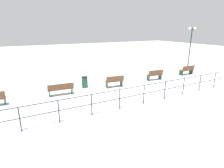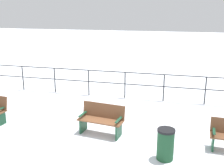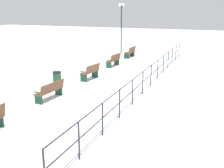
{
  "view_description": "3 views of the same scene",
  "coord_description": "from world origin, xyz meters",
  "px_view_note": "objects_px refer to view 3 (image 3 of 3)",
  "views": [
    {
      "loc": [
        -11.9,
        6.44,
        4.33
      ],
      "look_at": [
        -2.22,
        1.3,
        0.99
      ],
      "focal_mm": 29.52,
      "sensor_mm": 36.0,
      "label": 1
    },
    {
      "loc": [
        7.18,
        2.23,
        3.76
      ],
      "look_at": [
        -3.08,
        -0.4,
        0.79
      ],
      "focal_mm": 43.22,
      "sensor_mm": 36.0,
      "label": 2
    },
    {
      "loc": [
        -7.24,
        14.58,
        4.16
      ],
      "look_at": [
        -2.44,
        2.34,
        0.56
      ],
      "focal_mm": 45.55,
      "sensor_mm": 36.0,
      "label": 3
    }
  ],
  "objects_px": {
    "lamppost_near": "(121,17)",
    "bench_second": "(114,60)",
    "trash_bin": "(57,79)",
    "bench_third": "(91,72)",
    "bench_fourth": "(50,90)",
    "bench_nearest": "(130,52)"
  },
  "relations": [
    {
      "from": "bench_fourth",
      "to": "bench_second",
      "type": "bearing_deg",
      "value": -86.06
    },
    {
      "from": "lamppost_near",
      "to": "bench_second",
      "type": "bearing_deg",
      "value": 104.65
    },
    {
      "from": "bench_third",
      "to": "lamppost_near",
      "type": "distance_m",
      "value": 10.38
    },
    {
      "from": "bench_third",
      "to": "trash_bin",
      "type": "height_order",
      "value": "bench_third"
    },
    {
      "from": "bench_second",
      "to": "trash_bin",
      "type": "relative_size",
      "value": 1.74
    },
    {
      "from": "bench_second",
      "to": "bench_nearest",
      "type": "bearing_deg",
      "value": -82.3
    },
    {
      "from": "bench_fourth",
      "to": "lamppost_near",
      "type": "distance_m",
      "value": 14.22
    },
    {
      "from": "bench_second",
      "to": "bench_third",
      "type": "height_order",
      "value": "same"
    },
    {
      "from": "bench_fourth",
      "to": "trash_bin",
      "type": "relative_size",
      "value": 2.06
    },
    {
      "from": "bench_nearest",
      "to": "bench_second",
      "type": "relative_size",
      "value": 1.03
    },
    {
      "from": "trash_bin",
      "to": "lamppost_near",
      "type": "bearing_deg",
      "value": -87.06
    },
    {
      "from": "bench_third",
      "to": "bench_fourth",
      "type": "distance_m",
      "value": 4.0
    },
    {
      "from": "lamppost_near",
      "to": "trash_bin",
      "type": "relative_size",
      "value": 5.31
    },
    {
      "from": "bench_fourth",
      "to": "lamppost_near",
      "type": "relative_size",
      "value": 0.39
    },
    {
      "from": "trash_bin",
      "to": "bench_third",
      "type": "bearing_deg",
      "value": -116.74
    },
    {
      "from": "bench_fourth",
      "to": "lamppost_near",
      "type": "height_order",
      "value": "lamppost_near"
    },
    {
      "from": "bench_third",
      "to": "bench_fourth",
      "type": "bearing_deg",
      "value": 95.61
    },
    {
      "from": "bench_nearest",
      "to": "bench_third",
      "type": "relative_size",
      "value": 1.03
    },
    {
      "from": "bench_third",
      "to": "bench_fourth",
      "type": "height_order",
      "value": "bench_third"
    },
    {
      "from": "bench_second",
      "to": "bench_fourth",
      "type": "bearing_deg",
      "value": 96.69
    },
    {
      "from": "bench_nearest",
      "to": "trash_bin",
      "type": "distance_m",
      "value": 10.06
    },
    {
      "from": "bench_nearest",
      "to": "bench_third",
      "type": "bearing_deg",
      "value": 94.27
    }
  ]
}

